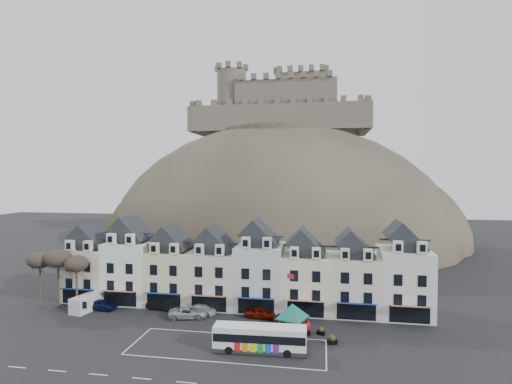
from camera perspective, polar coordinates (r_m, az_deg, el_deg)
ground at (r=48.04m, az=-6.90°, el=-21.57°), size 300.00×300.00×0.00m
coach_bay_markings at (r=48.66m, az=-4.03°, el=-21.23°), size 22.00×7.50×0.01m
townhouse_terrace at (r=61.04m, az=-2.44°, el=-11.10°), size 54.40×9.35×11.80m
castle_hill at (r=113.29m, az=3.79°, el=-7.56°), size 100.00×76.00×68.00m
castle at (r=120.47m, az=3.82°, el=12.18°), size 50.20×22.20×22.00m
tree_left_far at (r=68.22m, az=-28.51°, el=-8.58°), size 3.61×3.61×8.24m
tree_left_mid at (r=66.37m, az=-26.46°, el=-8.53°), size 3.78×3.78×8.64m
tree_left_near at (r=64.80m, az=-24.27°, el=-9.37°), size 3.43×3.43×7.84m
bus at (r=46.88m, az=0.55°, el=-20.05°), size 10.36×2.86×2.90m
bus_shelter at (r=50.23m, az=5.22°, el=-16.58°), size 6.05×6.05×4.10m
red_buoy at (r=52.05m, az=7.00°, el=-18.56°), size 1.44×1.44×1.78m
flagpole at (r=53.20m, az=4.50°, el=-14.50°), size 0.98×0.39×7.12m
white_van at (r=64.60m, az=-22.99°, el=-14.36°), size 3.00×5.19×2.23m
planter_west at (r=52.29m, az=9.25°, el=-19.01°), size 1.05×0.77×0.94m
planter_east at (r=49.88m, az=10.84°, el=-20.00°), size 1.23×0.90×1.10m
car_navy at (r=64.22m, az=-21.29°, el=-14.76°), size 4.52×1.83×1.54m
car_black at (r=61.85m, az=-13.59°, el=-15.45°), size 4.13×1.92×1.31m
car_silver at (r=57.81m, az=-9.66°, el=-16.61°), size 5.63×3.65×1.46m
car_white at (r=59.36m, az=-7.60°, el=-16.22°), size 4.53×2.99×1.22m
car_maroon at (r=56.94m, az=0.57°, el=-16.87°), size 4.49×2.21×1.47m
car_charcoal at (r=55.10m, az=4.50°, el=-17.67°), size 3.84×1.53×1.24m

